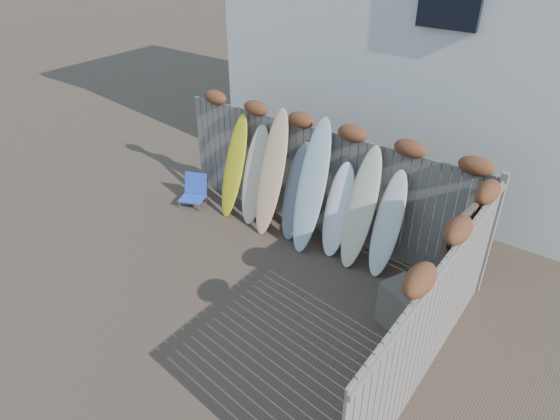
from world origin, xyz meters
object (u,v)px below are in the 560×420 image
Objects in this scene: beach_chair at (194,191)px; lattice_panel at (456,272)px; wooden_crate at (404,307)px; surfboard_0 at (234,167)px.

beach_chair is 5.51m from lattice_panel.
lattice_panel reaches higher than wooden_crate.
beach_chair is 1.16m from surfboard_0.
surfboard_0 is (-4.04, 1.02, 0.63)m from wooden_crate.
beach_chair is 0.31× the size of surfboard_0.
beach_chair is 4.98m from wooden_crate.
wooden_crate is at bearing -8.69° from beach_chair.
wooden_crate is 4.22m from surfboard_0.
lattice_panel is 4.61m from surfboard_0.
beach_chair is 0.31× the size of lattice_panel.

